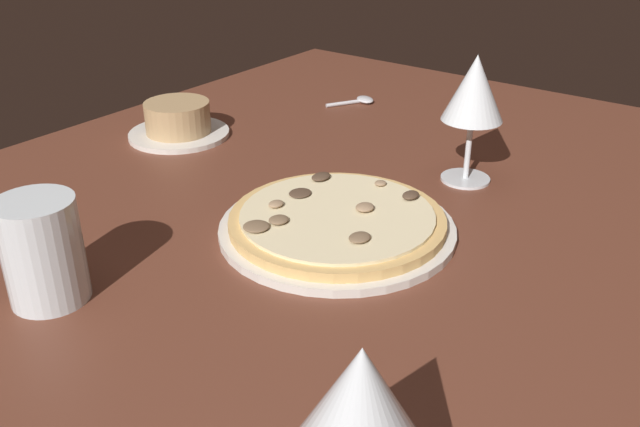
{
  "coord_description": "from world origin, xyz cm",
  "views": [
    {
      "loc": [
        -55.91,
        -44.28,
        43.75
      ],
      "look_at": [
        1.91,
        -1.12,
        7.0
      ],
      "focal_mm": 38.95,
      "sensor_mm": 36.0,
      "label": 1
    }
  ],
  "objects_px": {
    "pizza_main": "(337,223)",
    "spoon": "(360,100)",
    "ramekin_on_saucer": "(178,122)",
    "wine_glass_far": "(474,93)",
    "water_glass": "(44,257)",
    "wine_glass_near": "(360,404)"
  },
  "relations": [
    {
      "from": "wine_glass_far",
      "to": "spoon",
      "type": "xyz_separation_m",
      "value": [
        0.2,
        0.31,
        -0.12
      ]
    },
    {
      "from": "water_glass",
      "to": "spoon",
      "type": "relative_size",
      "value": 1.2
    },
    {
      "from": "pizza_main",
      "to": "spoon",
      "type": "distance_m",
      "value": 0.5
    },
    {
      "from": "ramekin_on_saucer",
      "to": "pizza_main",
      "type": "bearing_deg",
      "value": -106.01
    },
    {
      "from": "wine_glass_near",
      "to": "spoon",
      "type": "xyz_separation_m",
      "value": [
        0.76,
        0.51,
        -0.1
      ]
    },
    {
      "from": "ramekin_on_saucer",
      "to": "spoon",
      "type": "bearing_deg",
      "value": -23.32
    },
    {
      "from": "wine_glass_near",
      "to": "spoon",
      "type": "bearing_deg",
      "value": 33.61
    },
    {
      "from": "wine_glass_far",
      "to": "wine_glass_near",
      "type": "distance_m",
      "value": 0.59
    },
    {
      "from": "ramekin_on_saucer",
      "to": "spoon",
      "type": "xyz_separation_m",
      "value": [
        0.32,
        -0.14,
        -0.02
      ]
    },
    {
      "from": "wine_glass_near",
      "to": "wine_glass_far",
      "type": "bearing_deg",
      "value": 19.26
    },
    {
      "from": "pizza_main",
      "to": "spoon",
      "type": "bearing_deg",
      "value": 30.59
    },
    {
      "from": "ramekin_on_saucer",
      "to": "wine_glass_far",
      "type": "distance_m",
      "value": 0.47
    },
    {
      "from": "pizza_main",
      "to": "ramekin_on_saucer",
      "type": "xyz_separation_m",
      "value": [
        0.11,
        0.39,
        0.01
      ]
    },
    {
      "from": "pizza_main",
      "to": "water_glass",
      "type": "distance_m",
      "value": 0.33
    },
    {
      "from": "ramekin_on_saucer",
      "to": "spoon",
      "type": "distance_m",
      "value": 0.35
    },
    {
      "from": "wine_glass_near",
      "to": "water_glass",
      "type": "height_order",
      "value": "wine_glass_near"
    },
    {
      "from": "wine_glass_far",
      "to": "water_glass",
      "type": "distance_m",
      "value": 0.56
    },
    {
      "from": "wine_glass_far",
      "to": "spoon",
      "type": "relative_size",
      "value": 1.92
    },
    {
      "from": "wine_glass_far",
      "to": "spoon",
      "type": "bearing_deg",
      "value": 57.13
    },
    {
      "from": "pizza_main",
      "to": "water_glass",
      "type": "height_order",
      "value": "water_glass"
    },
    {
      "from": "wine_glass_far",
      "to": "wine_glass_near",
      "type": "xyz_separation_m",
      "value": [
        -0.56,
        -0.2,
        -0.02
      ]
    },
    {
      "from": "wine_glass_far",
      "to": "water_glass",
      "type": "xyz_separation_m",
      "value": [
        -0.52,
        0.21,
        -0.08
      ]
    }
  ]
}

